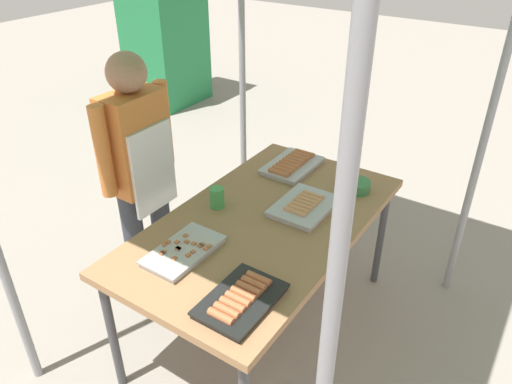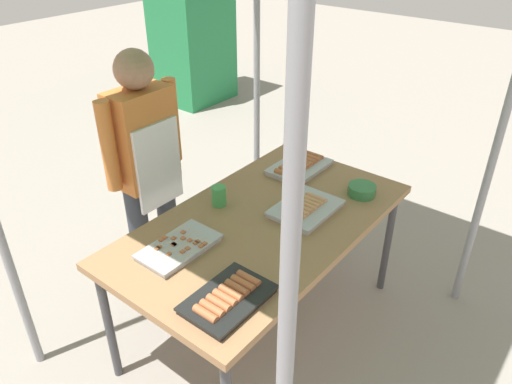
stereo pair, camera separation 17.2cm
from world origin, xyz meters
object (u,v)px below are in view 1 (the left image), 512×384
at_px(condiment_bowl, 357,186).
at_px(stall_table, 264,228).
at_px(tray_spring_rolls, 241,300).
at_px(neighbor_stall_left, 164,20).
at_px(tray_meat_skewers, 184,251).
at_px(tray_grilled_sausages, 304,206).
at_px(tray_pork_links, 292,165).
at_px(drink_cup_near_edge, 217,198).
at_px(vendor_woman, 140,166).

bearing_deg(condiment_bowl, stall_table, 153.41).
relative_size(tray_spring_rolls, neighbor_stall_left, 0.19).
bearing_deg(tray_meat_skewers, tray_spring_rolls, -106.04).
bearing_deg(tray_grilled_sausages, tray_pork_links, 38.31).
bearing_deg(tray_grilled_sausages, drink_cup_near_edge, 120.50).
xyz_separation_m(tray_grilled_sausages, tray_meat_skewers, (-0.64, 0.28, -0.00)).
xyz_separation_m(stall_table, vendor_woman, (-0.12, 0.74, 0.20)).
xyz_separation_m(tray_pork_links, drink_cup_near_edge, (-0.60, 0.11, 0.03)).
bearing_deg(tray_pork_links, tray_meat_skewers, -179.49).
height_order(tray_pork_links, drink_cup_near_edge, drink_cup_near_edge).
distance_m(tray_pork_links, tray_spring_rolls, 1.20).
bearing_deg(drink_cup_near_edge, vendor_woman, 100.99).
distance_m(stall_table, tray_spring_rolls, 0.62).
bearing_deg(condiment_bowl, tray_meat_skewers, 156.53).
distance_m(tray_spring_rolls, vendor_woman, 1.09).
bearing_deg(drink_cup_near_edge, tray_grilled_sausages, -59.50).
relative_size(tray_meat_skewers, tray_spring_rolls, 1.04).
relative_size(condiment_bowl, vendor_woman, 0.10).
height_order(condiment_bowl, vendor_woman, vendor_woman).
height_order(tray_pork_links, vendor_woman, vendor_woman).
relative_size(stall_table, tray_grilled_sausages, 4.38).
relative_size(drink_cup_near_edge, neighbor_stall_left, 0.06).
height_order(tray_pork_links, condiment_bowl, condiment_bowl).
xyz_separation_m(tray_grilled_sausages, vendor_woman, (-0.32, 0.86, 0.13)).
relative_size(stall_table, vendor_woman, 1.05).
relative_size(tray_grilled_sausages, vendor_woman, 0.24).
height_order(drink_cup_near_edge, neighbor_stall_left, neighbor_stall_left).
distance_m(tray_grilled_sausages, tray_meat_skewers, 0.70).
distance_m(condiment_bowl, drink_cup_near_edge, 0.79).
bearing_deg(drink_cup_near_edge, condiment_bowl, -43.88).
xyz_separation_m(tray_grilled_sausages, tray_spring_rolls, (-0.76, -0.13, 0.00)).
bearing_deg(condiment_bowl, drink_cup_near_edge, 136.12).
xyz_separation_m(tray_spring_rolls, condiment_bowl, (1.10, -0.02, 0.01)).
bearing_deg(vendor_woman, stall_table, 99.27).
distance_m(tray_meat_skewers, drink_cup_near_edge, 0.43).
xyz_separation_m(tray_spring_rolls, drink_cup_near_edge, (0.53, 0.53, 0.03)).
distance_m(tray_spring_rolls, drink_cup_near_edge, 0.75).
bearing_deg(neighbor_stall_left, stall_table, -129.83).
xyz_separation_m(tray_grilled_sausages, drink_cup_near_edge, (-0.23, 0.40, 0.04)).
height_order(tray_grilled_sausages, condiment_bowl, condiment_bowl).
relative_size(tray_spring_rolls, condiment_bowl, 2.39).
xyz_separation_m(condiment_bowl, neighbor_stall_left, (1.98, 3.29, 0.19)).
xyz_separation_m(condiment_bowl, vendor_woman, (-0.66, 1.01, 0.12)).
distance_m(condiment_bowl, neighbor_stall_left, 3.84).
height_order(stall_table, tray_meat_skewers, tray_meat_skewers).
xyz_separation_m(tray_grilled_sausages, tray_pork_links, (0.36, 0.29, 0.00)).
distance_m(stall_table, tray_meat_skewers, 0.47).
xyz_separation_m(tray_pork_links, tray_spring_rolls, (-1.12, -0.41, -0.00)).
distance_m(tray_grilled_sausages, neighbor_stall_left, 3.91).
height_order(tray_meat_skewers, condiment_bowl, condiment_bowl).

